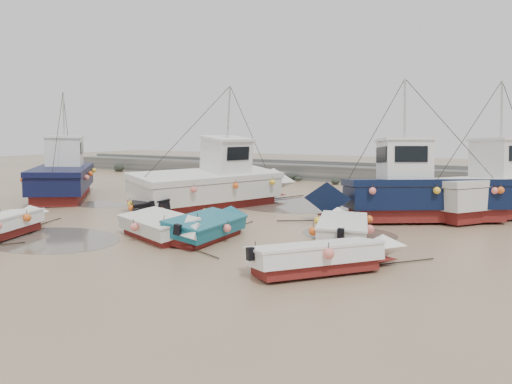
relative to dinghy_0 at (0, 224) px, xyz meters
The scene contains 17 objects.
ground 6.32m from the dinghy_0, 41.23° to the left, with size 120.00×120.00×0.00m, color tan.
seawall 26.57m from the dinghy_0, 79.63° to the left, with size 60.00×4.92×1.50m.
puddle_a 2.15m from the dinghy_0, 22.88° to the left, with size 5.44×5.44×0.01m, color #5A5247.
puddle_b 13.18m from the dinghy_0, 33.60° to the left, with size 3.71×3.71×0.01m, color #5A5247.
puddle_c 8.51m from the dinghy_0, 113.52° to the left, with size 3.43×3.43×0.01m, color #5A5247.
puddle_d 14.30m from the dinghy_0, 67.29° to the left, with size 6.69×6.69×0.01m, color #5A5247.
dinghy_0 is the anchor object (origin of this frame).
dinghy_2 7.81m from the dinghy_0, 30.63° to the left, with size 2.18×5.76×1.43m.
dinghy_3 12.42m from the dinghy_0, ahead, with size 4.30×5.14×1.43m.
dinghy_4 7.35m from the dinghy_0, 84.27° to the left, with size 5.15×4.91×1.43m.
dinghy_5 6.20m from the dinghy_0, 27.59° to the left, with size 5.68×3.14×1.43m.
dinghy_6 12.72m from the dinghy_0, 28.79° to the left, with size 2.97×5.92×1.43m.
cabin_boat_0 11.73m from the dinghy_0, 130.68° to the left, with size 8.94×9.09×6.22m.
cabin_boat_1 10.70m from the dinghy_0, 76.10° to the left, with size 5.47×11.06×6.22m.
cabin_boat_2 16.76m from the dinghy_0, 42.63° to the left, with size 9.09×6.55×6.22m.
cabin_boat_3 21.18m from the dinghy_0, 43.17° to the left, with size 6.73×8.92×6.22m.
person 12.20m from the dinghy_0, 76.16° to the left, with size 0.65×0.43×1.79m, color #1D1D3B.
Camera 1 is at (12.83, -14.94, 3.99)m, focal length 35.00 mm.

